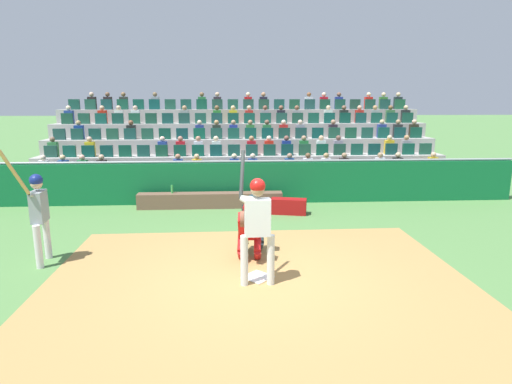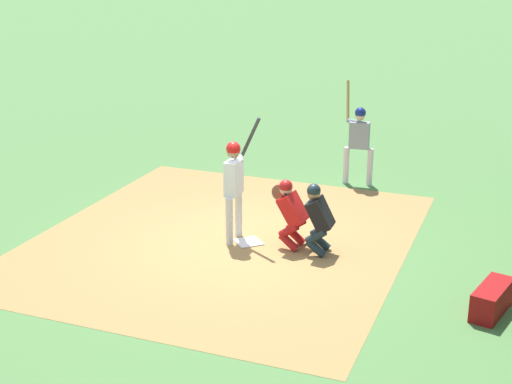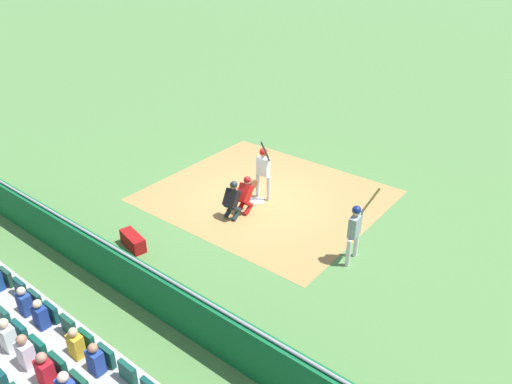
# 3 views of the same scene
# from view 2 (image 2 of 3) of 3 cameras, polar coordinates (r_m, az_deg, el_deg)

# --- Properties ---
(ground_plane) EXTENTS (160.00, 160.00, 0.00)m
(ground_plane) POSITION_cam_2_polar(r_m,az_deg,el_deg) (13.34, -0.59, -3.95)
(ground_plane) COLOR #4E7C40
(infield_dirt_patch) EXTENTS (7.49, 6.62, 0.01)m
(infield_dirt_patch) POSITION_cam_2_polar(r_m,az_deg,el_deg) (13.53, -2.55, -3.63)
(infield_dirt_patch) COLOR #A47D46
(infield_dirt_patch) RESTS_ON ground_plane
(home_plate_marker) EXTENTS (0.62, 0.62, 0.02)m
(home_plate_marker) POSITION_cam_2_polar(r_m,az_deg,el_deg) (13.34, -0.59, -3.89)
(home_plate_marker) COLOR white
(home_plate_marker) RESTS_ON infield_dirt_patch
(batter_at_plate) EXTENTS (0.60, 0.56, 2.28)m
(batter_at_plate) POSITION_cam_2_polar(r_m,az_deg,el_deg) (13.07, -1.69, 0.99)
(batter_at_plate) COLOR silver
(batter_at_plate) RESTS_ON ground_plane
(catcher_crouching) EXTENTS (0.49, 0.71, 1.25)m
(catcher_crouching) POSITION_cam_2_polar(r_m,az_deg,el_deg) (12.95, 2.68, -1.35)
(catcher_crouching) COLOR #AC1516
(catcher_crouching) RESTS_ON ground_plane
(home_plate_umpire) EXTENTS (0.48, 0.49, 1.27)m
(home_plate_umpire) POSITION_cam_2_polar(r_m,az_deg,el_deg) (12.71, 4.82, -1.83)
(home_plate_umpire) COLOR #1B2B2F
(home_plate_umpire) RESTS_ON ground_plane
(equipment_duffel_bag) EXTENTS (1.02, 0.56, 0.43)m
(equipment_duffel_bag) POSITION_cam_2_polar(r_m,az_deg,el_deg) (11.37, 17.79, -7.92)
(equipment_duffel_bag) COLOR maroon
(equipment_duffel_bag) RESTS_ON ground_plane
(on_deck_batter) EXTENTS (0.56, 0.78, 2.26)m
(on_deck_batter) POSITION_cam_2_polar(r_m,az_deg,el_deg) (16.43, 7.96, 4.25)
(on_deck_batter) COLOR silver
(on_deck_batter) RESTS_ON ground_plane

